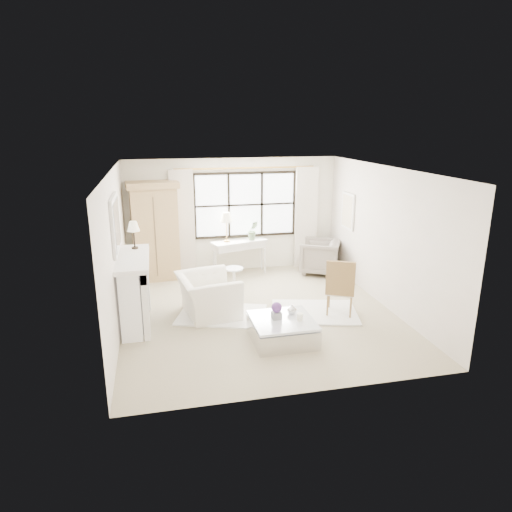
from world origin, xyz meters
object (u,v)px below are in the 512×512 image
(armoire, at_px, (155,230))
(coffee_table, at_px, (282,330))
(club_armchair, at_px, (208,295))
(console_table, at_px, (239,257))

(armoire, bearing_deg, coffee_table, -67.28)
(armoire, bearing_deg, club_armchair, -74.38)
(console_table, distance_m, coffee_table, 3.65)
(armoire, xyz_separation_m, club_armchair, (0.90, -2.34, -0.76))
(console_table, bearing_deg, club_armchair, -129.75)
(club_armchair, distance_m, coffee_table, 1.72)
(armoire, relative_size, console_table, 1.63)
(armoire, height_order, coffee_table, armoire)
(coffee_table, bearing_deg, console_table, 90.29)
(console_table, xyz_separation_m, club_armchair, (-1.02, -2.31, -0.02))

